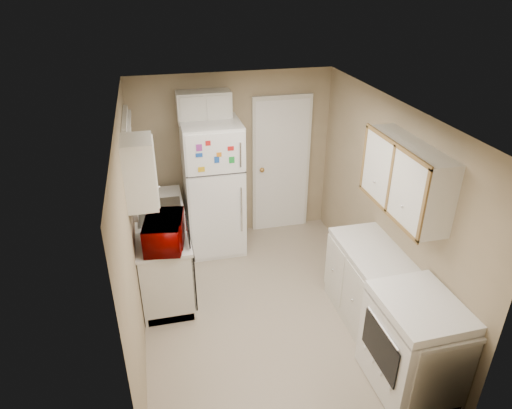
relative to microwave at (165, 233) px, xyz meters
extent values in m
plane|color=beige|center=(1.07, -0.26, -1.05)|extent=(3.80, 3.80, 0.00)
plane|color=white|center=(1.07, -0.26, 1.35)|extent=(3.80, 3.80, 0.00)
plane|color=tan|center=(-0.33, -0.26, 0.15)|extent=(3.80, 3.80, 0.00)
plane|color=tan|center=(2.47, -0.26, 0.15)|extent=(3.80, 3.80, 0.00)
plane|color=tan|center=(1.07, 1.64, 0.15)|extent=(2.80, 2.80, 0.00)
plane|color=tan|center=(1.07, -2.16, 0.15)|extent=(2.80, 2.80, 0.00)
cube|color=silver|center=(-0.03, 0.64, -0.60)|extent=(0.60, 1.80, 0.90)
cube|color=black|center=(0.26, 0.04, -0.56)|extent=(0.03, 0.58, 0.72)
cube|color=gray|center=(-0.03, 0.79, -0.19)|extent=(0.54, 0.74, 0.16)
imported|color=#780200|center=(0.00, 0.00, 0.00)|extent=(0.63, 0.41, 0.39)
imported|color=silver|center=(-0.08, 1.04, -0.05)|extent=(0.10, 0.10, 0.18)
cube|color=silver|center=(-0.29, 0.79, 0.55)|extent=(0.10, 0.98, 1.08)
cube|color=silver|center=(-0.18, -0.04, 0.75)|extent=(0.30, 0.45, 0.70)
cube|color=white|center=(0.72, 1.27, -0.12)|extent=(0.77, 0.75, 1.86)
cube|color=silver|center=(0.67, 1.49, 0.95)|extent=(0.70, 0.30, 0.40)
cube|color=white|center=(1.77, 1.60, -0.03)|extent=(0.86, 0.06, 2.08)
cube|color=silver|center=(2.17, -1.06, -0.60)|extent=(0.60, 2.00, 0.90)
cube|color=white|center=(2.13, -1.61, -0.55)|extent=(0.69, 0.84, 1.01)
cube|color=silver|center=(2.32, -0.76, 0.75)|extent=(0.30, 1.20, 0.70)
camera|label=1|loc=(-0.01, -4.33, 2.55)|focal=32.00mm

